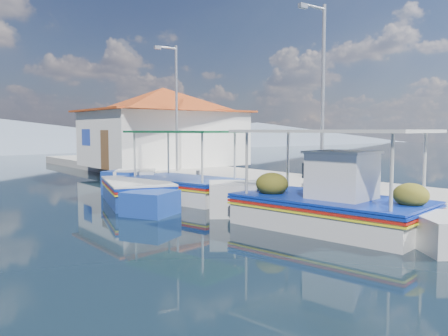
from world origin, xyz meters
TOP-DOWN VIEW (x-y plane):
  - ground at (0.00, 0.00)m, footprint 160.00×160.00m
  - quay at (5.90, 6.00)m, footprint 5.00×44.00m
  - bollards at (3.80, 5.25)m, footprint 0.20×17.20m
  - main_caique at (2.03, -0.40)m, footprint 3.35×8.34m
  - caique_green_canopy at (1.72, 5.95)m, footprint 3.26×7.15m
  - caique_blue_hull at (-0.01, 6.30)m, footprint 3.20×6.35m
  - harbor_building at (6.20, 15.00)m, footprint 10.49×10.49m
  - lamp_post_near at (4.51, 2.00)m, footprint 1.21×0.14m
  - lamp_post_far at (4.51, 11.00)m, footprint 1.21×0.14m
  - mountain_ridge at (6.54, 56.00)m, footprint 171.40×96.00m

SIDE VIEW (x-z plane):
  - ground at x=0.00m, z-range 0.00..0.00m
  - quay at x=5.90m, z-range 0.00..0.50m
  - caique_blue_hull at x=-0.01m, z-range -0.27..0.91m
  - caique_green_canopy at x=1.72m, z-range -0.96..1.78m
  - main_caique at x=2.03m, z-range -0.86..1.93m
  - bollards at x=3.80m, z-range 0.50..0.80m
  - mountain_ridge at x=6.54m, z-range -0.71..4.79m
  - harbor_building at x=6.20m, z-range 0.58..4.98m
  - lamp_post_near at x=4.51m, z-range 0.85..6.85m
  - lamp_post_far at x=4.51m, z-range 0.85..6.85m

